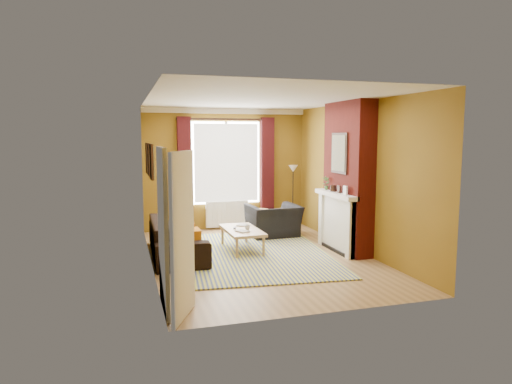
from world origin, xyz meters
TOP-DOWN VIEW (x-y plane):
  - ground at (0.00, 0.00)m, footprint 5.50×5.50m
  - room_walls at (0.63, 0.28)m, footprint 3.82×5.54m
  - striped_rug at (-0.05, 0.22)m, footprint 2.99×3.90m
  - sofa at (-1.42, 0.52)m, footprint 0.92×2.29m
  - armchair at (0.77, 1.53)m, footprint 1.11×0.98m
  - coffee_table at (-0.19, 0.55)m, footprint 0.64×1.25m
  - wicker_stool at (0.75, 2.40)m, footprint 0.49×0.49m
  - floor_lamp at (1.55, 2.40)m, footprint 0.22×0.22m
  - book_a at (-0.33, 0.27)m, footprint 0.27×0.30m
  - book_b at (-0.18, 0.95)m, footprint 0.28×0.31m
  - mug at (-0.12, 0.41)m, footprint 0.12×0.12m
  - tv_remote at (-0.31, 0.64)m, footprint 0.09×0.15m

SIDE VIEW (x-z plane):
  - ground at x=0.00m, z-range 0.00..0.00m
  - striped_rug at x=-0.05m, z-range 0.00..0.02m
  - wicker_stool at x=0.75m, z-range 0.00..0.47m
  - sofa at x=-1.42m, z-range 0.00..0.66m
  - armchair at x=0.77m, z-range 0.00..0.69m
  - coffee_table at x=-0.19m, z-range 0.16..0.58m
  - book_b at x=-0.18m, z-range 0.41..0.43m
  - tv_remote at x=-0.31m, z-range 0.41..0.43m
  - book_a at x=-0.33m, z-range 0.41..0.44m
  - mug at x=-0.12m, z-range 0.41..0.51m
  - floor_lamp at x=1.55m, z-range 0.43..1.91m
  - room_walls at x=0.63m, z-range -0.04..2.80m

